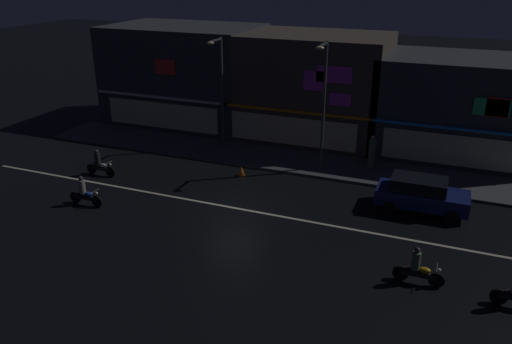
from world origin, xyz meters
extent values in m
plane|color=black|center=(0.00, 0.00, 0.00)|extent=(140.00, 140.00, 0.00)
cube|color=beige|center=(0.00, 0.00, 0.01)|extent=(30.20, 0.16, 0.01)
cube|color=#424447|center=(0.00, 7.06, 0.07)|extent=(31.79, 3.85, 0.14)
cube|color=#383A3F|center=(-9.54, 12.57, 3.51)|extent=(10.77, 7.08, 7.03)
cube|color=white|center=(-9.54, 8.91, 2.60)|extent=(10.23, 0.24, 0.12)
cube|color=red|center=(-9.00, 8.97, 4.71)|extent=(1.54, 0.08, 1.01)
cube|color=beige|center=(-9.54, 8.97, 1.30)|extent=(8.62, 0.06, 1.80)
cube|color=#4C443A|center=(0.00, 12.32, 3.47)|extent=(10.36, 6.58, 6.94)
cube|color=orange|center=(0.00, 8.91, 2.60)|extent=(9.84, 0.24, 0.12)
cube|color=#D83FD8|center=(2.97, 8.97, 3.62)|extent=(1.31, 0.08, 0.76)
cube|color=#D83FD8|center=(1.35, 8.97, 4.62)|extent=(1.37, 0.08, 1.19)
cube|color=#D83FD8|center=(2.51, 8.97, 5.08)|extent=(2.15, 0.08, 0.98)
cube|color=beige|center=(0.00, 8.97, 1.30)|extent=(8.29, 0.06, 1.80)
cube|color=#383A3F|center=(9.54, 12.28, 3.02)|extent=(9.59, 6.49, 6.04)
cube|color=#268CF2|center=(9.54, 8.91, 2.60)|extent=(9.11, 0.24, 0.12)
cube|color=#33E572|center=(11.23, 8.97, 3.97)|extent=(1.86, 0.08, 0.95)
cube|color=red|center=(11.51, 8.97, 3.98)|extent=(1.16, 0.08, 1.07)
cube|color=beige|center=(9.54, 8.97, 1.30)|extent=(7.68, 0.06, 1.80)
cylinder|color=#47494C|center=(-4.27, 7.81, 3.60)|extent=(0.16, 0.16, 6.92)
cube|color=#47494C|center=(-4.27, 7.11, 6.96)|extent=(0.10, 1.40, 0.10)
ellipsoid|color=#F9E099|center=(-4.27, 6.41, 6.88)|extent=(0.44, 0.32, 0.20)
cylinder|color=#47494C|center=(2.63, 6.35, 3.76)|extent=(0.16, 0.16, 7.24)
cube|color=#47494C|center=(2.63, 5.65, 7.28)|extent=(0.10, 1.40, 0.10)
ellipsoid|color=#F9E099|center=(2.63, 4.95, 7.20)|extent=(0.44, 0.32, 0.20)
cylinder|color=#4C664C|center=(5.30, 7.63, 1.00)|extent=(0.40, 0.40, 1.72)
sphere|color=tan|center=(5.30, 7.63, 1.97)|extent=(0.22, 0.22, 0.22)
cube|color=navy|center=(8.52, 3.14, 0.69)|extent=(4.30, 1.78, 0.76)
cube|color=black|center=(8.31, 3.14, 1.37)|extent=(2.58, 1.57, 0.60)
cube|color=#F9F2CC|center=(10.63, 3.75, 0.79)|extent=(0.08, 0.20, 0.12)
cube|color=#F9F2CC|center=(10.63, 2.54, 0.79)|extent=(0.08, 0.20, 0.12)
cylinder|color=black|center=(9.94, 4.03, 0.31)|extent=(0.62, 0.20, 0.62)
cylinder|color=black|center=(9.94, 2.25, 0.31)|extent=(0.62, 0.20, 0.62)
cylinder|color=black|center=(7.10, 4.03, 0.31)|extent=(0.62, 0.20, 0.62)
cylinder|color=black|center=(7.10, 2.25, 0.31)|extent=(0.62, 0.20, 0.62)
cylinder|color=black|center=(9.63, -3.22, 0.30)|extent=(0.60, 0.08, 0.60)
cylinder|color=black|center=(8.33, -3.22, 0.30)|extent=(0.60, 0.10, 0.60)
cube|color=black|center=(8.98, -3.22, 0.40)|extent=(1.30, 0.14, 0.20)
ellipsoid|color=gold|center=(9.18, -3.22, 0.62)|extent=(0.44, 0.26, 0.24)
cube|color=black|center=(8.78, -3.22, 0.55)|extent=(0.56, 0.22, 0.10)
cylinder|color=slate|center=(9.58, -3.22, 0.85)|extent=(0.03, 0.60, 0.03)
sphere|color=white|center=(9.67, -3.22, 0.75)|extent=(0.14, 0.14, 0.14)
cylinder|color=#4C664C|center=(8.83, -3.22, 0.95)|extent=(0.32, 0.32, 0.70)
sphere|color=#333338|center=(8.83, -3.22, 1.41)|extent=(0.22, 0.22, 0.22)
cylinder|color=black|center=(-6.34, -2.40, 0.30)|extent=(0.60, 0.08, 0.60)
cylinder|color=black|center=(-7.64, -2.40, 0.30)|extent=(0.60, 0.10, 0.60)
cube|color=black|center=(-6.99, -2.40, 0.40)|extent=(1.30, 0.14, 0.20)
ellipsoid|color=#1E4CB2|center=(-6.79, -2.40, 0.62)|extent=(0.44, 0.26, 0.24)
cube|color=black|center=(-7.19, -2.40, 0.55)|extent=(0.56, 0.22, 0.10)
cylinder|color=slate|center=(-6.39, -2.40, 0.85)|extent=(0.03, 0.60, 0.03)
sphere|color=white|center=(-6.30, -2.40, 0.75)|extent=(0.14, 0.14, 0.14)
cylinder|color=gray|center=(-7.14, -2.40, 0.95)|extent=(0.32, 0.32, 0.70)
sphere|color=#333338|center=(-7.14, -2.40, 1.41)|extent=(0.22, 0.22, 0.22)
cylinder|color=black|center=(-8.09, 1.03, 0.30)|extent=(0.60, 0.08, 0.60)
cylinder|color=black|center=(-9.39, 1.03, 0.30)|extent=(0.60, 0.10, 0.60)
cube|color=black|center=(-8.74, 1.03, 0.40)|extent=(1.30, 0.14, 0.20)
ellipsoid|color=#B2B7BC|center=(-8.54, 1.03, 0.62)|extent=(0.44, 0.26, 0.24)
cube|color=black|center=(-8.94, 1.03, 0.55)|extent=(0.56, 0.22, 0.10)
cylinder|color=slate|center=(-8.14, 1.03, 0.85)|extent=(0.03, 0.60, 0.03)
sphere|color=white|center=(-8.05, 1.03, 0.75)|extent=(0.14, 0.14, 0.14)
cylinder|color=#232328|center=(-8.89, 1.03, 0.95)|extent=(0.32, 0.32, 0.70)
sphere|color=#333338|center=(-8.89, 1.03, 1.41)|extent=(0.22, 0.22, 0.22)
cylinder|color=black|center=(11.74, -3.45, 0.30)|extent=(0.60, 0.10, 0.60)
cone|color=orange|center=(-1.32, 3.94, 0.28)|extent=(0.36, 0.36, 0.55)
camera|label=1|loc=(9.32, -20.41, 11.18)|focal=35.64mm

